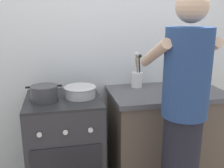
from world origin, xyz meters
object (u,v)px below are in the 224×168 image
object	(u,v)px
stove_range	(66,148)
spice_bottle	(166,85)
oil_bottle	(186,79)
pot	(44,93)
utensil_crock	(137,76)
person	(183,121)
mixing_bowl	(80,91)

from	to	relation	value
stove_range	spice_bottle	size ratio (longest dim) A/B	9.59
spice_bottle	oil_bottle	xyz separation A→B (m)	(0.21, 0.02, 0.04)
pot	spice_bottle	size ratio (longest dim) A/B	2.92
stove_range	utensil_crock	distance (m)	0.89
spice_bottle	person	size ratio (longest dim) A/B	0.06
pot	spice_bottle	world-z (taller)	pot
spice_bottle	pot	bearing A→B (deg)	-176.31
utensil_crock	spice_bottle	distance (m)	0.27
person	mixing_bowl	bearing A→B (deg)	139.75
stove_range	person	xyz separation A→B (m)	(0.78, -0.55, 0.41)
stove_range	pot	size ratio (longest dim) A/B	3.29
oil_bottle	person	size ratio (longest dim) A/B	0.13
mixing_bowl	person	xyz separation A→B (m)	(0.64, -0.54, -0.09)
spice_bottle	utensil_crock	bearing A→B (deg)	142.96
stove_range	pot	distance (m)	0.53
mixing_bowl	utensil_crock	xyz separation A→B (m)	(0.54, 0.19, 0.05)
stove_range	mixing_bowl	size ratio (longest dim) A/B	3.42
spice_bottle	oil_bottle	bearing A→B (deg)	5.86
person	stove_range	bearing A→B (deg)	144.86
stove_range	utensil_crock	bearing A→B (deg)	14.96
utensil_crock	pot	bearing A→B (deg)	-164.45
pot	spice_bottle	bearing A→B (deg)	3.69
stove_range	person	size ratio (longest dim) A/B	0.53
spice_bottle	stove_range	bearing A→B (deg)	-178.70
stove_range	person	world-z (taller)	person
utensil_crock	oil_bottle	size ratio (longest dim) A/B	1.50
utensil_crock	oil_bottle	world-z (taller)	utensil_crock
oil_bottle	mixing_bowl	bearing A→B (deg)	-177.09
pot	mixing_bowl	world-z (taller)	pot
oil_bottle	person	xyz separation A→B (m)	(-0.32, -0.59, -0.13)
oil_bottle	person	distance (m)	0.68
stove_range	utensil_crock	xyz separation A→B (m)	(0.68, 0.18, 0.55)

